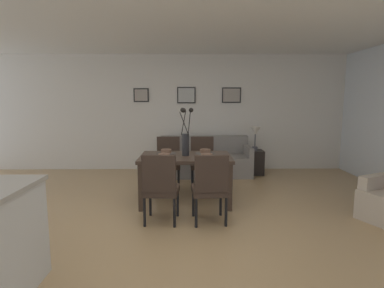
# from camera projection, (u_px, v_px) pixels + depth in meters

# --- Properties ---
(ground_plane) EXTENTS (9.00, 9.00, 0.00)m
(ground_plane) POSITION_uv_depth(u_px,v_px,m) (184.00, 224.00, 3.98)
(ground_plane) COLOR tan
(back_wall_panel) EXTENTS (9.00, 0.10, 2.60)m
(back_wall_panel) POSITION_uv_depth(u_px,v_px,m) (186.00, 113.00, 7.02)
(back_wall_panel) COLOR silver
(back_wall_panel) RESTS_ON ground
(ceiling_panel) EXTENTS (9.00, 7.20, 0.08)m
(ceiling_panel) POSITION_uv_depth(u_px,v_px,m) (183.00, 19.00, 4.01)
(ceiling_panel) COLOR white
(dining_table) EXTENTS (1.40, 0.91, 0.74)m
(dining_table) POSITION_uv_depth(u_px,v_px,m) (186.00, 161.00, 4.75)
(dining_table) COLOR #3D2D23
(dining_table) RESTS_ON ground
(dining_chair_near_left) EXTENTS (0.47, 0.47, 0.92)m
(dining_chair_near_left) POSITION_uv_depth(u_px,v_px,m) (161.00, 185.00, 3.92)
(dining_chair_near_left) COLOR #33261E
(dining_chair_near_left) RESTS_ON ground
(dining_chair_near_right) EXTENTS (0.45, 0.45, 0.92)m
(dining_chair_near_right) POSITION_uv_depth(u_px,v_px,m) (168.00, 160.00, 5.62)
(dining_chair_near_right) COLOR #33261E
(dining_chair_near_right) RESTS_ON ground
(dining_chair_far_left) EXTENTS (0.47, 0.47, 0.92)m
(dining_chair_far_left) POSITION_uv_depth(u_px,v_px,m) (210.00, 185.00, 3.92)
(dining_chair_far_left) COLOR #33261E
(dining_chair_far_left) RESTS_ON ground
(dining_chair_far_right) EXTENTS (0.45, 0.45, 0.92)m
(dining_chair_far_right) POSITION_uv_depth(u_px,v_px,m) (202.00, 160.00, 5.62)
(dining_chair_far_right) COLOR #33261E
(dining_chair_far_right) RESTS_ON ground
(centerpiece_vase) EXTENTS (0.21, 0.23, 0.73)m
(centerpiece_vase) POSITION_uv_depth(u_px,v_px,m) (186.00, 137.00, 4.70)
(centerpiece_vase) COLOR #232326
(centerpiece_vase) RESTS_ON dining_table
(placemat_near_left) EXTENTS (0.32, 0.32, 0.01)m
(placemat_near_left) POSITION_uv_depth(u_px,v_px,m) (164.00, 158.00, 4.53)
(placemat_near_left) COLOR #4C4742
(placemat_near_left) RESTS_ON dining_table
(bowl_near_left) EXTENTS (0.17, 0.17, 0.07)m
(bowl_near_left) POSITION_uv_depth(u_px,v_px,m) (164.00, 155.00, 4.53)
(bowl_near_left) COLOR brown
(bowl_near_left) RESTS_ON dining_table
(placemat_near_right) EXTENTS (0.32, 0.32, 0.01)m
(placemat_near_right) POSITION_uv_depth(u_px,v_px,m) (166.00, 153.00, 4.94)
(placemat_near_right) COLOR #4C4742
(placemat_near_right) RESTS_ON dining_table
(bowl_near_right) EXTENTS (0.17, 0.17, 0.07)m
(bowl_near_right) POSITION_uv_depth(u_px,v_px,m) (166.00, 151.00, 4.94)
(bowl_near_right) COLOR brown
(bowl_near_right) RESTS_ON dining_table
(placemat_far_left) EXTENTS (0.32, 0.32, 0.01)m
(placemat_far_left) POSITION_uv_depth(u_px,v_px,m) (207.00, 158.00, 4.54)
(placemat_far_left) COLOR #4C4742
(placemat_far_left) RESTS_ON dining_table
(bowl_far_left) EXTENTS (0.17, 0.17, 0.07)m
(bowl_far_left) POSITION_uv_depth(u_px,v_px,m) (207.00, 155.00, 4.54)
(bowl_far_left) COLOR brown
(bowl_far_left) RESTS_ON dining_table
(placemat_far_right) EXTENTS (0.32, 0.32, 0.01)m
(placemat_far_right) POSITION_uv_depth(u_px,v_px,m) (205.00, 153.00, 4.95)
(placemat_far_right) COLOR #4C4742
(placemat_far_right) RESTS_ON dining_table
(bowl_far_right) EXTENTS (0.17, 0.17, 0.07)m
(bowl_far_right) POSITION_uv_depth(u_px,v_px,m) (205.00, 151.00, 4.94)
(bowl_far_right) COLOR brown
(bowl_far_right) RESTS_ON dining_table
(sofa) EXTENTS (1.94, 0.84, 0.80)m
(sofa) POSITION_uv_depth(u_px,v_px,m) (205.00, 161.00, 6.62)
(sofa) COLOR gray
(sofa) RESTS_ON ground
(side_table) EXTENTS (0.36, 0.36, 0.52)m
(side_table) POSITION_uv_depth(u_px,v_px,m) (254.00, 162.00, 6.62)
(side_table) COLOR black
(side_table) RESTS_ON ground
(table_lamp) EXTENTS (0.22, 0.22, 0.51)m
(table_lamp) POSITION_uv_depth(u_px,v_px,m) (255.00, 133.00, 6.53)
(table_lamp) COLOR #4C4C51
(table_lamp) RESTS_ON side_table
(framed_picture_left) EXTENTS (0.34, 0.03, 0.31)m
(framed_picture_left) POSITION_uv_depth(u_px,v_px,m) (141.00, 95.00, 6.88)
(framed_picture_left) COLOR black
(framed_picture_center) EXTENTS (0.41, 0.03, 0.36)m
(framed_picture_center) POSITION_uv_depth(u_px,v_px,m) (186.00, 95.00, 6.89)
(framed_picture_center) COLOR black
(framed_picture_right) EXTENTS (0.43, 0.03, 0.34)m
(framed_picture_right) POSITION_uv_depth(u_px,v_px,m) (231.00, 95.00, 6.90)
(framed_picture_right) COLOR black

